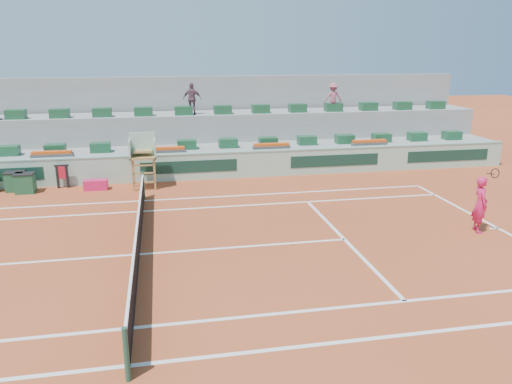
# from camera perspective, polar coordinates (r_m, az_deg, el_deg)

# --- Properties ---
(ground) EXTENTS (90.00, 90.00, 0.00)m
(ground) POSITION_cam_1_polar(r_m,az_deg,el_deg) (15.27, -13.19, -6.96)
(ground) COLOR #A1401F
(ground) RESTS_ON ground
(seating_tier_lower) EXTENTS (36.00, 4.00, 1.20)m
(seating_tier_lower) POSITION_cam_1_polar(r_m,az_deg,el_deg) (25.34, -12.49, 3.72)
(seating_tier_lower) COLOR #989895
(seating_tier_lower) RESTS_ON ground
(seating_tier_upper) EXTENTS (36.00, 2.40, 2.60)m
(seating_tier_upper) POSITION_cam_1_polar(r_m,az_deg,el_deg) (26.78, -12.51, 5.90)
(seating_tier_upper) COLOR #989895
(seating_tier_upper) RESTS_ON ground
(stadium_back_wall) EXTENTS (36.00, 0.40, 4.40)m
(stadium_back_wall) POSITION_cam_1_polar(r_m,az_deg,el_deg) (28.22, -12.55, 8.26)
(stadium_back_wall) COLOR #989895
(stadium_back_wall) RESTS_ON ground
(player_bag) EXTENTS (0.99, 0.44, 0.44)m
(player_bag) POSITION_cam_1_polar(r_m,az_deg,el_deg) (22.52, -17.85, 0.78)
(player_bag) COLOR #DB1C59
(player_bag) RESTS_ON ground
(spectator_mid) EXTENTS (0.99, 0.56, 1.59)m
(spectator_mid) POSITION_cam_1_polar(r_m,az_deg,el_deg) (26.03, -7.30, 10.53)
(spectator_mid) COLOR #694655
(spectator_mid) RESTS_ON seating_tier_upper
(spectator_right) EXTENTS (1.01, 0.62, 1.52)m
(spectator_right) POSITION_cam_1_polar(r_m,az_deg,el_deg) (27.27, 8.79, 10.64)
(spectator_right) COLOR #A75363
(spectator_right) RESTS_ON seating_tier_upper
(court_lines) EXTENTS (23.89, 11.09, 0.01)m
(court_lines) POSITION_cam_1_polar(r_m,az_deg,el_deg) (15.27, -13.20, -6.95)
(court_lines) COLOR white
(court_lines) RESTS_ON ground
(tennis_net) EXTENTS (0.10, 11.97, 1.10)m
(tennis_net) POSITION_cam_1_polar(r_m,az_deg,el_deg) (15.08, -13.32, -5.12)
(tennis_net) COLOR black
(tennis_net) RESTS_ON ground
(advertising_hoarding) EXTENTS (36.00, 0.34, 1.26)m
(advertising_hoarding) POSITION_cam_1_polar(r_m,az_deg,el_deg) (23.18, -12.55, 2.67)
(advertising_hoarding) COLOR #9DC6AE
(advertising_hoarding) RESTS_ON ground
(umpire_chair) EXTENTS (1.10, 0.90, 2.40)m
(umpire_chair) POSITION_cam_1_polar(r_m,az_deg,el_deg) (22.01, -12.81, 4.37)
(umpire_chair) COLOR olive
(umpire_chair) RESTS_ON ground
(seat_row_lower) EXTENTS (32.90, 0.60, 0.44)m
(seat_row_lower) POSITION_cam_1_polar(r_m,az_deg,el_deg) (24.30, -12.65, 5.17)
(seat_row_lower) COLOR #1A4E2D
(seat_row_lower) RESTS_ON seating_tier_lower
(seat_row_upper) EXTENTS (32.90, 0.60, 0.44)m
(seat_row_upper) POSITION_cam_1_polar(r_m,az_deg,el_deg) (25.96, -12.74, 8.98)
(seat_row_upper) COLOR #1A4E2D
(seat_row_upper) RESTS_ON seating_tier_upper
(flower_planters) EXTENTS (26.80, 0.36, 0.28)m
(flower_planters) POSITION_cam_1_polar(r_m,az_deg,el_deg) (23.63, -16.32, 4.39)
(flower_planters) COLOR #494949
(flower_planters) RESTS_ON seating_tier_lower
(drink_cooler_a) EXTENTS (0.79, 0.68, 0.84)m
(drink_cooler_a) POSITION_cam_1_polar(r_m,az_deg,el_deg) (23.10, -24.89, 0.94)
(drink_cooler_a) COLOR #194D2F
(drink_cooler_a) RESTS_ON ground
(drink_cooler_b) EXTENTS (0.79, 0.68, 0.84)m
(drink_cooler_b) POSITION_cam_1_polar(r_m,az_deg,el_deg) (23.58, -25.79, 1.12)
(drink_cooler_b) COLOR #194D2F
(drink_cooler_b) RESTS_ON ground
(towel_rack) EXTENTS (0.60, 0.10, 1.03)m
(towel_rack) POSITION_cam_1_polar(r_m,az_deg,el_deg) (23.22, -21.28, 1.88)
(towel_rack) COLOR black
(towel_rack) RESTS_ON ground
(tennis_player) EXTENTS (0.58, 0.94, 2.28)m
(tennis_player) POSITION_cam_1_polar(r_m,az_deg,el_deg) (17.96, 24.25, -1.28)
(tennis_player) COLOR #DB1C59
(tennis_player) RESTS_ON ground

